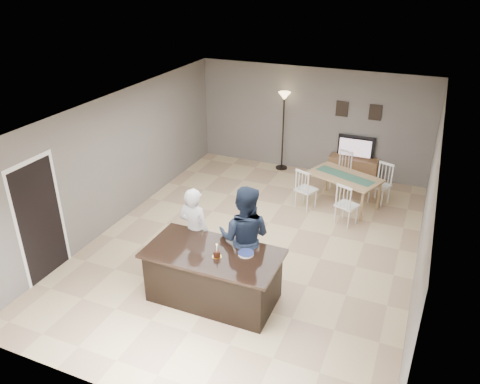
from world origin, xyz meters
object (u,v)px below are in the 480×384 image
at_px(woman, 195,232).
at_px(birthday_cake, 217,254).
at_px(man, 245,238).
at_px(floor_lamp, 284,110).
at_px(plate_stack, 246,253).
at_px(tv_console, 353,169).
at_px(dining_table, 344,181).
at_px(television, 356,147).
at_px(kitchen_island, 213,275).

height_order(woman, birthday_cake, woman).
xyz_separation_m(man, birthday_cake, (-0.20, -0.64, 0.03)).
bearing_deg(floor_lamp, plate_stack, -77.70).
bearing_deg(man, tv_console, -106.64).
relative_size(tv_console, plate_stack, 4.77).
height_order(woman, dining_table, woman).
distance_m(television, man, 5.17).
bearing_deg(plate_stack, television, 82.80).
bearing_deg(television, dining_table, 92.06).
relative_size(woman, plate_stack, 6.55).
height_order(woman, floor_lamp, floor_lamp).
height_order(television, woman, woman).
height_order(kitchen_island, tv_console, kitchen_island).
xyz_separation_m(woman, plate_stack, (1.12, -0.41, 0.10)).
bearing_deg(birthday_cake, television, 79.25).
height_order(woman, man, man).
bearing_deg(tv_console, woman, -109.88).
height_order(woman, plate_stack, woman).
distance_m(television, plate_stack, 5.54).
height_order(plate_stack, dining_table, dining_table).
bearing_deg(birthday_cake, dining_table, 74.80).
height_order(tv_console, man, man).
relative_size(woman, floor_lamp, 0.80).
relative_size(kitchen_island, dining_table, 1.00).
xyz_separation_m(man, plate_stack, (0.19, -0.41, -0.01)).
height_order(television, dining_table, television).
distance_m(kitchen_island, television, 5.78).
distance_m(birthday_cake, plate_stack, 0.46).
bearing_deg(woman, man, -173.52).
xyz_separation_m(tv_console, man, (-0.89, -5.02, 0.63)).
xyz_separation_m(man, floor_lamp, (-1.00, 5.04, 0.68)).
xyz_separation_m(woman, floor_lamp, (-0.07, 5.04, 0.78)).
distance_m(plate_stack, dining_table, 4.06).
height_order(birthday_cake, dining_table, birthday_cake).
bearing_deg(dining_table, woman, -95.85).
xyz_separation_m(dining_table, floor_lamp, (-1.94, 1.47, 1.00)).
bearing_deg(kitchen_island, dining_table, 73.05).
distance_m(tv_console, birthday_cake, 5.80).
relative_size(tv_console, woman, 0.73).
relative_size(birthday_cake, dining_table, 0.11).
bearing_deg(man, dining_table, -111.40).
bearing_deg(dining_table, kitchen_island, -85.14).
relative_size(kitchen_island, birthday_cake, 9.32).
distance_m(woman, plate_stack, 1.20).
bearing_deg(tv_console, birthday_cake, -100.88).
height_order(television, floor_lamp, floor_lamp).
relative_size(plate_stack, floor_lamp, 0.12).
bearing_deg(television, woman, 70.37).
relative_size(man, birthday_cake, 8.02).
relative_size(tv_console, man, 0.65).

